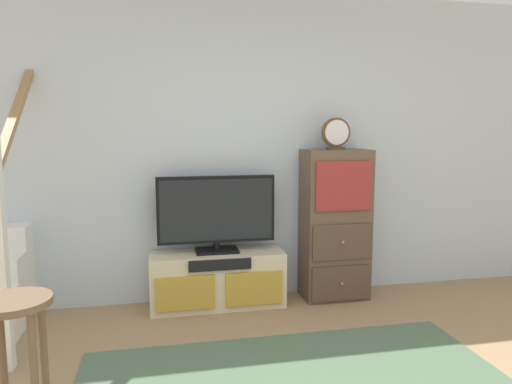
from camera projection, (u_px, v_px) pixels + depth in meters
back_wall at (246, 148)px, 4.17m from camera, size 6.40×0.12×2.70m
media_console at (218, 279)px, 4.00m from camera, size 1.14×0.38×0.47m
television at (216, 212)px, 3.95m from camera, size 1.00×0.22×0.65m
side_cabinet at (335, 225)px, 4.17m from camera, size 0.58×0.38×1.34m
desk_clock at (336, 134)px, 4.04m from camera, size 0.25×0.08×0.28m
bar_stool_near at (16, 339)px, 2.17m from camera, size 0.34×0.34×0.74m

